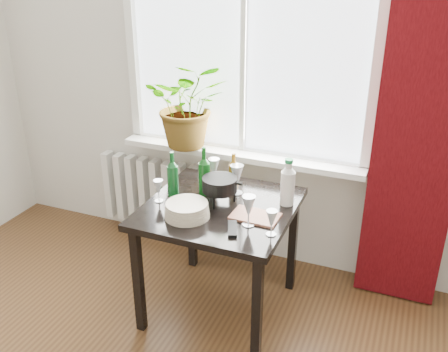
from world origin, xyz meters
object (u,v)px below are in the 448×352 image
at_px(wine_bottle_left, 173,174).
at_px(wineglass_front_left, 159,191).
at_px(wine_bottle_right, 204,171).
at_px(cleaning_bottle, 288,182).
at_px(wineglass_back_center, 237,179).
at_px(table, 220,219).
at_px(tv_remote, 232,229).
at_px(fondue_pot, 220,190).
at_px(potted_plant, 189,104).
at_px(plate_stack, 187,210).
at_px(wineglass_front_right, 249,210).
at_px(wineglass_far_right, 272,223).
at_px(wineglass_back_left, 214,171).
at_px(cutting_board, 255,216).
at_px(bottle_amber, 234,172).
at_px(radiator, 151,192).

relative_size(wine_bottle_left, wineglass_front_left, 2.03).
distance_m(wine_bottle_right, cleaning_bottle, 0.51).
bearing_deg(wineglass_back_center, table, -100.73).
bearing_deg(tv_remote, fondue_pot, 102.76).
height_order(potted_plant, wineglass_front_left, potted_plant).
bearing_deg(fondue_pot, plate_stack, -120.17).
xyz_separation_m(table, wineglass_front_left, (-0.35, -0.09, 0.16)).
height_order(wineglass_front_right, wineglass_far_right, wineglass_front_right).
bearing_deg(plate_stack, wineglass_front_right, 6.24).
bearing_deg(wine_bottle_right, wineglass_far_right, -30.66).
bearing_deg(wineglass_front_right, cleaning_bottle, 68.29).
bearing_deg(wine_bottle_right, plate_stack, -85.11).
height_order(wineglass_far_right, wineglass_back_left, wineglass_back_left).
xyz_separation_m(wineglass_front_right, cutting_board, (0.01, 0.09, -0.08)).
relative_size(wine_bottle_right, bottle_amber, 1.24).
bearing_deg(wineglass_far_right, plate_stack, 178.58).
bearing_deg(tv_remote, wine_bottle_right, 111.14).
height_order(wineglass_back_center, wineglass_back_left, wineglass_back_center).
xyz_separation_m(wineglass_far_right, wineglass_back_left, (-0.53, 0.47, 0.01)).
xyz_separation_m(potted_plant, wine_bottle_left, (0.15, -0.56, -0.26)).
height_order(bottle_amber, fondue_pot, bottle_amber).
distance_m(cleaning_bottle, wineglass_back_center, 0.33).
height_order(wineglass_front_right, fondue_pot, wineglass_front_right).
bearing_deg(wine_bottle_left, bottle_amber, 34.39).
xyz_separation_m(potted_plant, wineglass_back_center, (0.50, -0.38, -0.31)).
bearing_deg(wineglass_front_right, radiator, 144.04).
relative_size(plate_stack, cutting_board, 0.97).
bearing_deg(potted_plant, cleaning_bottle, -26.28).
xyz_separation_m(table, cleaning_bottle, (0.36, 0.16, 0.24)).
xyz_separation_m(cleaning_bottle, wineglass_back_center, (-0.32, 0.02, -0.05)).
xyz_separation_m(wineglass_far_right, wineglass_back_center, (-0.34, 0.39, 0.02)).
distance_m(wineglass_far_right, tv_remote, 0.22).
distance_m(cleaning_bottle, cutting_board, 0.29).
height_order(table, wineglass_far_right, wineglass_far_right).
xyz_separation_m(cleaning_bottle, wineglass_front_right, (-0.13, -0.32, -0.05)).
xyz_separation_m(potted_plant, wineglass_front_right, (0.70, -0.72, -0.32)).
distance_m(cleaning_bottle, fondue_pot, 0.40).
distance_m(bottle_amber, fondue_pot, 0.20).
bearing_deg(bottle_amber, cleaning_bottle, -9.55).
height_order(table, cutting_board, cutting_board).
xyz_separation_m(wine_bottle_right, wineglass_back_center, (0.18, 0.08, -0.06)).
relative_size(wineglass_front_right, wineglass_front_left, 1.28).
bearing_deg(wineglass_front_left, radiator, 124.54).
distance_m(table, potted_plant, 0.89).
bearing_deg(radiator, wineglass_front_right, -35.96).
relative_size(potted_plant, bottle_amber, 2.44).
bearing_deg(wineglass_front_left, wine_bottle_left, 66.12).
distance_m(fondue_pot, tv_remote, 0.34).
xyz_separation_m(wineglass_far_right, cutting_board, (-0.14, 0.14, -0.07)).
distance_m(radiator, wineglass_front_left, 0.97).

